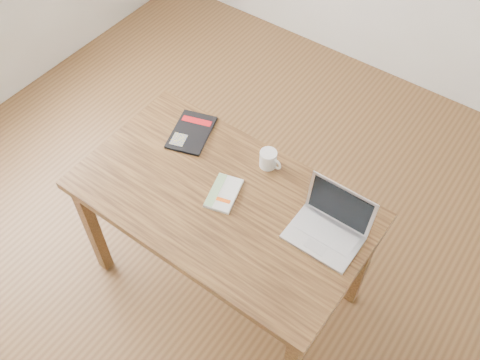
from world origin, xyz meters
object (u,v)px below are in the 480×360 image
Objects in this scene: laptop at (329,226)px; coffee_mug at (269,159)px; desk at (223,210)px; white_guidebook at (224,193)px; black_guidebook at (191,132)px.

laptop is 2.58× the size of coffee_mug.
laptop is at bearing 14.90° from desk.
black_guidebook is (-0.34, 0.20, -0.00)m from white_guidebook.
black_guidebook reaches higher than desk.
laptop is (0.46, 0.10, 0.04)m from white_guidebook.
coffee_mug reaches higher than black_guidebook.
desk is at bearing -165.38° from laptop.
laptop is at bearing -25.09° from black_guidebook.
desk is at bearing -84.49° from white_guidebook.
black_guidebook is at bearing -166.71° from coffee_mug.
desk is 11.45× the size of coffee_mug.
laptop is at bearing -14.47° from coffee_mug.
desk is 0.49m from laptop.
black_guidebook is at bearing 173.02° from laptop.
laptop is 0.43m from coffee_mug.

